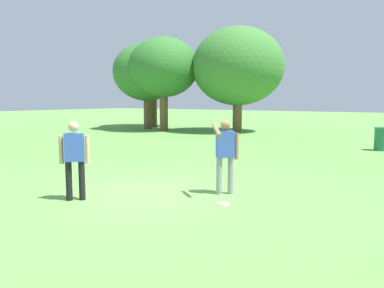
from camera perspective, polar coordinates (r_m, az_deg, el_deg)
The scene contains 9 objects.
ground_plane at distance 8.64m, azimuth -7.94°, elevation -7.36°, with size 120.00×120.00×0.00m, color #609947.
person_thrower at distance 8.38m, azimuth 4.99°, elevation -1.05°, with size 0.46×0.84×1.64m.
person_catcher at distance 8.21m, azimuth -17.13°, elevation -1.62°, with size 0.47×0.45×1.64m.
frisbee at distance 7.73m, azimuth 4.66°, elevation -8.90°, with size 0.25×0.25×0.03m, color white.
trash_can_further_along at distance 17.42m, azimuth 26.45°, elevation 0.70°, with size 0.59×0.59×0.96m.
tree_tall_left at distance 29.53m, azimuth -5.84°, elevation 10.90°, with size 4.69×4.69×6.30m.
tree_broad_center at distance 27.16m, azimuth -6.72°, elevation 10.59°, with size 4.72×4.72×5.99m.
tree_far_right at distance 25.67m, azimuth -4.28°, elevation 11.30°, with size 4.61×4.61×6.15m.
tree_slender_mid at distance 24.97m, azimuth 6.87°, elevation 11.40°, with size 5.85×5.85×6.66m.
Camera 1 is at (5.65, -6.19, 2.09)m, focal length 35.74 mm.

